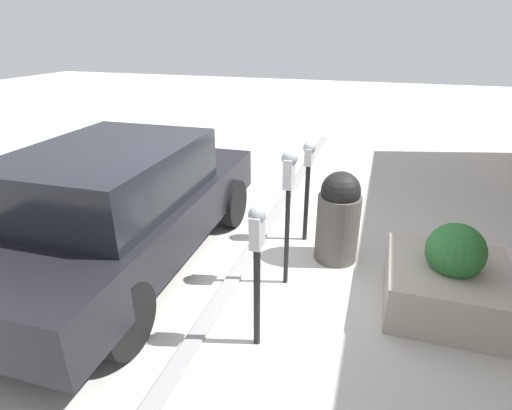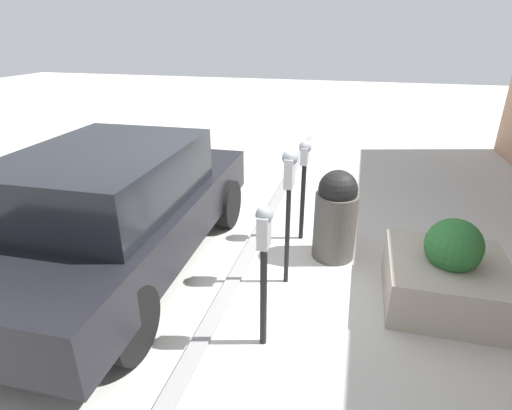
{
  "view_description": "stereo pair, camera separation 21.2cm",
  "coord_description": "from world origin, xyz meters",
  "px_view_note": "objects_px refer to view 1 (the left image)",
  "views": [
    {
      "loc": [
        -3.81,
        -1.35,
        2.69
      ],
      "look_at": [
        0.0,
        -0.14,
        0.92
      ],
      "focal_mm": 28.0,
      "sensor_mm": 36.0,
      "label": 1
    },
    {
      "loc": [
        -3.87,
        -1.14,
        2.69
      ],
      "look_at": [
        0.0,
        -0.14,
        0.92
      ],
      "focal_mm": 28.0,
      "sensor_mm": 36.0,
      "label": 2
    }
  ],
  "objects_px": {
    "parking_meter_second": "(289,184)",
    "planter_box": "(449,281)",
    "parking_meter_nearest": "(257,251)",
    "trash_bin": "(338,217)",
    "parking_meter_middle": "(308,170)",
    "parked_car_front": "(121,205)"
  },
  "relations": [
    {
      "from": "parking_meter_nearest",
      "to": "parked_car_front",
      "type": "distance_m",
      "value": 2.13
    },
    {
      "from": "parked_car_front",
      "to": "planter_box",
      "type": "bearing_deg",
      "value": -88.1
    },
    {
      "from": "parking_meter_nearest",
      "to": "planter_box",
      "type": "xyz_separation_m",
      "value": [
        1.07,
        -1.71,
        -0.64
      ]
    },
    {
      "from": "parking_meter_nearest",
      "to": "parking_meter_second",
      "type": "distance_m",
      "value": 1.05
    },
    {
      "from": "parked_car_front",
      "to": "trash_bin",
      "type": "xyz_separation_m",
      "value": [
        0.9,
        -2.44,
        -0.22
      ]
    },
    {
      "from": "parking_meter_second",
      "to": "parked_car_front",
      "type": "height_order",
      "value": "parking_meter_second"
    },
    {
      "from": "parking_meter_middle",
      "to": "parking_meter_second",
      "type": "bearing_deg",
      "value": 179.5
    },
    {
      "from": "parking_meter_nearest",
      "to": "parking_meter_middle",
      "type": "relative_size",
      "value": 1.0
    },
    {
      "from": "parking_meter_middle",
      "to": "parking_meter_nearest",
      "type": "bearing_deg",
      "value": 179.12
    },
    {
      "from": "parking_meter_nearest",
      "to": "parked_car_front",
      "type": "relative_size",
      "value": 0.32
    },
    {
      "from": "parking_meter_second",
      "to": "parked_car_front",
      "type": "bearing_deg",
      "value": 95.26
    },
    {
      "from": "trash_bin",
      "to": "parked_car_front",
      "type": "bearing_deg",
      "value": 110.13
    },
    {
      "from": "parked_car_front",
      "to": "parking_meter_second",
      "type": "bearing_deg",
      "value": -86.32
    },
    {
      "from": "parking_meter_second",
      "to": "trash_bin",
      "type": "relative_size",
      "value": 1.36
    },
    {
      "from": "planter_box",
      "to": "trash_bin",
      "type": "bearing_deg",
      "value": 60.96
    },
    {
      "from": "planter_box",
      "to": "parked_car_front",
      "type": "xyz_separation_m",
      "value": [
        -0.22,
        3.65,
        0.46
      ]
    },
    {
      "from": "planter_box",
      "to": "trash_bin",
      "type": "xyz_separation_m",
      "value": [
        0.67,
        1.21,
        0.24
      ]
    },
    {
      "from": "trash_bin",
      "to": "parking_meter_second",
      "type": "bearing_deg",
      "value": 146.3
    },
    {
      "from": "parking_meter_nearest",
      "to": "planter_box",
      "type": "relative_size",
      "value": 1.16
    },
    {
      "from": "parking_meter_middle",
      "to": "parked_car_front",
      "type": "distance_m",
      "value": 2.36
    },
    {
      "from": "parking_meter_second",
      "to": "planter_box",
      "type": "height_order",
      "value": "parking_meter_second"
    },
    {
      "from": "parking_meter_nearest",
      "to": "parking_meter_second",
      "type": "height_order",
      "value": "parking_meter_second"
    }
  ]
}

